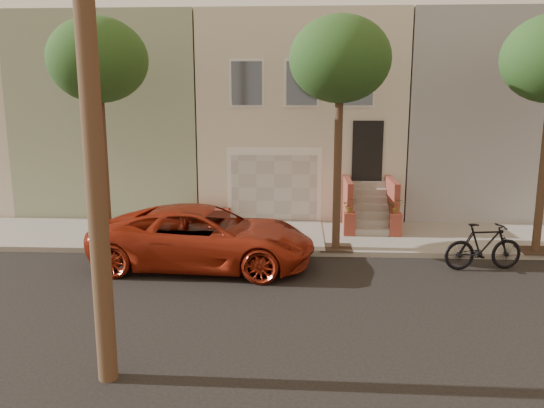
{
  "coord_description": "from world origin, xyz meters",
  "views": [
    {
      "loc": [
        -0.02,
        -10.83,
        4.37
      ],
      "look_at": [
        -0.75,
        3.0,
        1.57
      ],
      "focal_mm": 35.65,
      "sensor_mm": 36.0,
      "label": 1
    }
  ],
  "objects": [
    {
      "name": "ground",
      "position": [
        0.0,
        0.0,
        0.0
      ],
      "size": [
        90.0,
        90.0,
        0.0
      ],
      "primitive_type": "plane",
      "color": "black",
      "rests_on": "ground"
    },
    {
      "name": "sidewalk",
      "position": [
        0.0,
        5.35,
        0.07
      ],
      "size": [
        40.0,
        3.7,
        0.15
      ],
      "primitive_type": "cube",
      "color": "#9C998E",
      "rests_on": "ground"
    },
    {
      "name": "house_row",
      "position": [
        0.0,
        11.19,
        3.64
      ],
      "size": [
        33.1,
        11.7,
        7.0
      ],
      "color": "beige",
      "rests_on": "sidewalk"
    },
    {
      "name": "tree_left",
      "position": [
        -5.5,
        3.9,
        5.26
      ],
      "size": [
        2.7,
        2.57,
        6.3
      ],
      "color": "#2D2116",
      "rests_on": "sidewalk"
    },
    {
      "name": "tree_mid",
      "position": [
        1.0,
        3.9,
        5.26
      ],
      "size": [
        2.7,
        2.57,
        6.3
      ],
      "color": "#2D2116",
      "rests_on": "sidewalk"
    },
    {
      "name": "pickup_truck",
      "position": [
        -2.47,
        2.5,
        0.79
      ],
      "size": [
        5.82,
        2.97,
        1.57
      ],
      "primitive_type": "imported",
      "rotation": [
        0.0,
        0.0,
        1.51
      ],
      "color": "maroon",
      "rests_on": "ground"
    },
    {
      "name": "motorcycle",
      "position": [
        4.64,
        2.61,
        0.61
      ],
      "size": [
        2.08,
        0.86,
        1.21
      ],
      "primitive_type": "imported",
      "rotation": [
        0.0,
        0.0,
        1.72
      ],
      "color": "black",
      "rests_on": "ground"
    }
  ]
}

